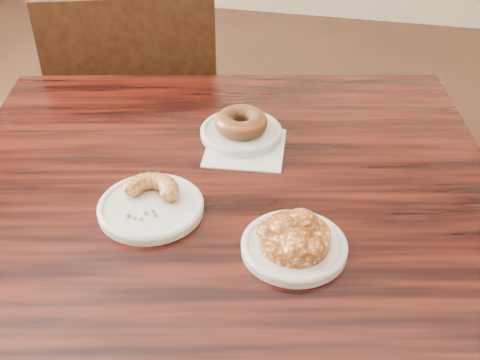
% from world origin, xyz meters
% --- Properties ---
extents(floor, '(5.00, 5.00, 0.00)m').
position_xyz_m(floor, '(0.00, 0.00, 0.00)').
color(floor, black).
rests_on(floor, ground).
extents(cafe_table, '(1.12, 1.12, 0.75)m').
position_xyz_m(cafe_table, '(-0.01, -0.29, 0.38)').
color(cafe_table, black).
rests_on(cafe_table, floor).
extents(chair_far, '(0.56, 0.56, 0.90)m').
position_xyz_m(chair_far, '(-0.41, 0.38, 0.45)').
color(chair_far, black).
rests_on(chair_far, floor).
extents(napkin, '(0.15, 0.15, 0.00)m').
position_xyz_m(napkin, '(-0.01, -0.11, 0.75)').
color(napkin, silver).
rests_on(napkin, cafe_table).
extents(plate_donut, '(0.15, 0.15, 0.01)m').
position_xyz_m(plate_donut, '(-0.03, -0.07, 0.76)').
color(plate_donut, silver).
rests_on(plate_donut, napkin).
extents(plate_cruller, '(0.17, 0.17, 0.01)m').
position_xyz_m(plate_cruller, '(-0.13, -0.32, 0.76)').
color(plate_cruller, white).
rests_on(plate_cruller, cafe_table).
extents(plate_fritter, '(0.16, 0.16, 0.01)m').
position_xyz_m(plate_fritter, '(0.11, -0.36, 0.76)').
color(plate_fritter, white).
rests_on(plate_fritter, cafe_table).
extents(glazed_donut, '(0.10, 0.10, 0.03)m').
position_xyz_m(glazed_donut, '(-0.03, -0.07, 0.78)').
color(glazed_donut, maroon).
rests_on(glazed_donut, plate_donut).
extents(apple_fritter, '(0.14, 0.14, 0.03)m').
position_xyz_m(apple_fritter, '(0.11, -0.36, 0.78)').
color(apple_fritter, '#441F07').
rests_on(apple_fritter, plate_fritter).
extents(cruller_fragment, '(0.11, 0.11, 0.03)m').
position_xyz_m(cruller_fragment, '(-0.13, -0.32, 0.78)').
color(cruller_fragment, '#5F2F13').
rests_on(cruller_fragment, plate_cruller).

